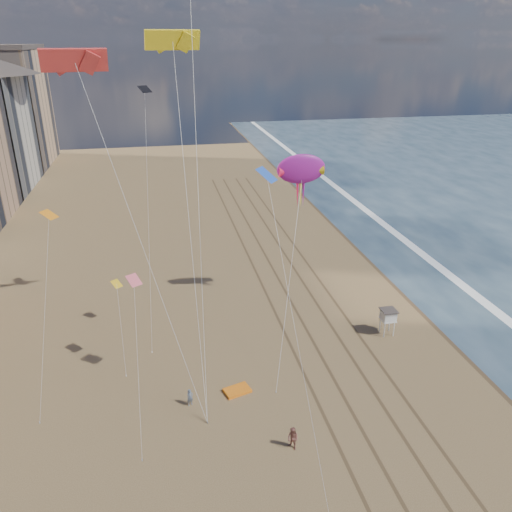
{
  "coord_description": "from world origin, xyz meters",
  "views": [
    {
      "loc": [
        -12.93,
        -15.69,
        28.0
      ],
      "look_at": [
        -4.48,
        26.0,
        9.5
      ],
      "focal_mm": 35.0,
      "sensor_mm": 36.0,
      "label": 1
    }
  ],
  "objects_px": {
    "show_kite": "(301,169)",
    "lifeguard_stand": "(388,316)",
    "kite_flyer_b": "(293,439)",
    "kite_flyer_a": "(190,397)",
    "grounded_kite": "(237,390)"
  },
  "relations": [
    {
      "from": "show_kite",
      "to": "kite_flyer_a",
      "type": "xyz_separation_m",
      "value": [
        -13.51,
        -15.46,
        -14.85
      ]
    },
    {
      "from": "grounded_kite",
      "to": "show_kite",
      "type": "xyz_separation_m",
      "value": [
        9.4,
        14.55,
        15.5
      ]
    },
    {
      "from": "lifeguard_stand",
      "to": "kite_flyer_b",
      "type": "height_order",
      "value": "lifeguard_stand"
    },
    {
      "from": "grounded_kite",
      "to": "kite_flyer_b",
      "type": "relative_size",
      "value": 1.18
    },
    {
      "from": "lifeguard_stand",
      "to": "kite_flyer_a",
      "type": "distance_m",
      "value": 21.95
    },
    {
      "from": "kite_flyer_b",
      "to": "lifeguard_stand",
      "type": "bearing_deg",
      "value": 98.68
    },
    {
      "from": "lifeguard_stand",
      "to": "show_kite",
      "type": "xyz_separation_m",
      "value": [
        -7.26,
        8.48,
        13.45
      ]
    },
    {
      "from": "lifeguard_stand",
      "to": "kite_flyer_a",
      "type": "bearing_deg",
      "value": -161.44
    },
    {
      "from": "grounded_kite",
      "to": "lifeguard_stand",
      "type": "bearing_deg",
      "value": 3.32
    },
    {
      "from": "show_kite",
      "to": "lifeguard_stand",
      "type": "bearing_deg",
      "value": -49.45
    },
    {
      "from": "kite_flyer_a",
      "to": "kite_flyer_b",
      "type": "height_order",
      "value": "kite_flyer_b"
    },
    {
      "from": "lifeguard_stand",
      "to": "kite_flyer_a",
      "type": "height_order",
      "value": "lifeguard_stand"
    },
    {
      "from": "show_kite",
      "to": "kite_flyer_a",
      "type": "height_order",
      "value": "show_kite"
    },
    {
      "from": "lifeguard_stand",
      "to": "show_kite",
      "type": "relative_size",
      "value": 0.13
    },
    {
      "from": "lifeguard_stand",
      "to": "kite_flyer_b",
      "type": "distance_m",
      "value": 19.13
    }
  ]
}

